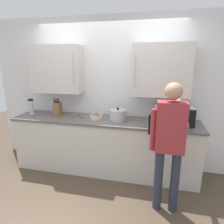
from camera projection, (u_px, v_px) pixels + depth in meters
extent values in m
plane|color=#4C3D2D|center=(89.00, 201.00, 2.69)|extent=(9.61, 9.61, 0.00)
cube|color=white|center=(109.00, 94.00, 3.48)|extent=(4.34, 0.10, 2.61)
cube|color=beige|center=(57.00, 69.00, 3.37)|extent=(0.89, 0.32, 0.80)
cylinder|color=#B7BABF|center=(73.00, 70.00, 3.12)|extent=(0.01, 0.01, 0.48)
cube|color=beige|center=(161.00, 70.00, 2.98)|extent=(0.89, 0.32, 0.80)
cylinder|color=#B7BABF|center=(135.00, 71.00, 2.90)|extent=(0.01, 0.01, 0.48)
cube|color=beige|center=(104.00, 146.00, 3.37)|extent=(3.08, 0.60, 0.90)
cube|color=#605B56|center=(104.00, 120.00, 3.24)|extent=(3.12, 0.64, 0.03)
cube|color=black|center=(100.00, 176.00, 3.20)|extent=(3.08, 0.04, 0.09)
cube|color=#B7BABF|center=(173.00, 115.00, 3.00)|extent=(0.58, 0.37, 0.29)
cube|color=beige|center=(168.00, 114.00, 3.01)|extent=(0.38, 0.32, 0.23)
cube|color=black|center=(190.00, 119.00, 2.78)|extent=(0.16, 0.01, 0.26)
cube|color=black|center=(152.00, 121.00, 2.70)|extent=(0.08, 0.42, 0.26)
cylinder|color=#B7BABF|center=(118.00, 115.00, 3.18)|extent=(0.27, 0.27, 0.16)
cylinder|color=#B7BABF|center=(118.00, 110.00, 3.16)|extent=(0.28, 0.28, 0.02)
cylinder|color=black|center=(118.00, 109.00, 3.15)|extent=(0.04, 0.04, 0.03)
cylinder|color=#B7BABF|center=(108.00, 111.00, 3.20)|extent=(0.05, 0.02, 0.02)
cylinder|color=#B7BABF|center=(127.00, 113.00, 3.13)|extent=(0.05, 0.02, 0.02)
cube|color=brown|center=(58.00, 109.00, 3.44)|extent=(0.11, 0.15, 0.23)
cylinder|color=black|center=(54.00, 101.00, 3.38)|extent=(0.02, 0.02, 0.08)
cylinder|color=black|center=(56.00, 102.00, 3.38)|extent=(0.02, 0.02, 0.05)
cylinder|color=black|center=(57.00, 101.00, 3.37)|extent=(0.02, 0.02, 0.08)
cylinder|color=black|center=(58.00, 101.00, 3.37)|extent=(0.02, 0.02, 0.08)
cylinder|color=brown|center=(75.00, 116.00, 3.39)|extent=(0.09, 0.21, 0.01)
ellipsoid|color=brown|center=(82.00, 118.00, 3.31)|extent=(0.08, 0.06, 0.02)
cylinder|color=#B7BABF|center=(31.00, 108.00, 3.51)|extent=(0.09, 0.09, 0.26)
cylinder|color=black|center=(30.00, 100.00, 3.48)|extent=(0.09, 0.09, 0.03)
cylinder|color=beige|center=(96.00, 117.00, 3.26)|extent=(0.21, 0.21, 0.07)
cylinder|color=#6B6659|center=(96.00, 116.00, 3.26)|extent=(0.17, 0.17, 0.04)
sphere|color=#511E5B|center=(98.00, 116.00, 3.21)|extent=(0.04, 0.04, 0.04)
sphere|color=orange|center=(98.00, 115.00, 3.24)|extent=(0.05, 0.05, 0.05)
sphere|color=red|center=(97.00, 115.00, 3.26)|extent=(0.06, 0.06, 0.06)
sphere|color=#5B9333|center=(96.00, 115.00, 3.26)|extent=(0.05, 0.05, 0.05)
sphere|color=red|center=(98.00, 114.00, 3.28)|extent=(0.06, 0.06, 0.06)
cylinder|color=#282D3D|center=(158.00, 180.00, 2.48)|extent=(0.11, 0.11, 0.83)
cylinder|color=#282D3D|center=(175.00, 182.00, 2.43)|extent=(0.11, 0.11, 0.83)
cube|color=maroon|center=(171.00, 127.00, 2.27)|extent=(0.34, 0.20, 0.61)
sphere|color=tan|center=(174.00, 91.00, 2.16)|extent=(0.20, 0.20, 0.20)
cylinder|color=tan|center=(182.00, 112.00, 2.42)|extent=(0.14, 0.49, 0.28)
cylinder|color=maroon|center=(153.00, 130.00, 2.33)|extent=(0.07, 0.07, 0.52)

